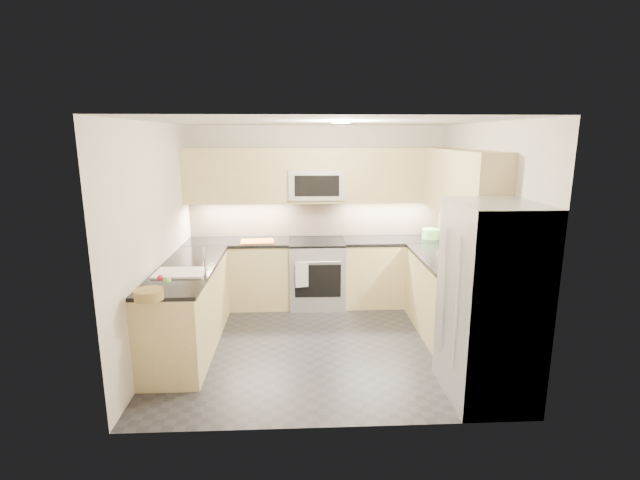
{
  "coord_description": "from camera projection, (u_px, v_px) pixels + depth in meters",
  "views": [
    {
      "loc": [
        -0.26,
        -4.98,
        2.35
      ],
      "look_at": [
        0.0,
        0.35,
        1.15
      ],
      "focal_mm": 26.0,
      "sensor_mm": 36.0,
      "label": 1
    }
  ],
  "objects": [
    {
      "name": "faucet",
      "position": [
        205.0,
        260.0,
        4.84
      ],
      "size": [
        0.03,
        0.03,
        0.28
      ],
      "primitive_type": "cylinder",
      "color": "silver",
      "rests_on": "countertop_peninsula"
    },
    {
      "name": "oven_handle",
      "position": [
        318.0,
        262.0,
        6.13
      ],
      "size": [
        0.6,
        0.02,
        0.02
      ],
      "primitive_type": "cylinder",
      "rotation": [
        0.0,
        1.57,
        0.0
      ],
      "color": "#B2B5BA",
      "rests_on": "gas_range"
    },
    {
      "name": "oven_door_glass",
      "position": [
        318.0,
        281.0,
        6.21
      ],
      "size": [
        0.62,
        0.02,
        0.45
      ],
      "primitive_type": "cube",
      "color": "black",
      "rests_on": "gas_range"
    },
    {
      "name": "fridge_handle_left",
      "position": [
        456.0,
        305.0,
        3.93
      ],
      "size": [
        0.02,
        0.02,
        1.2
      ],
      "primitive_type": "cylinder",
      "color": "#B2B5BA",
      "rests_on": "refrigerator"
    },
    {
      "name": "backsplash_back",
      "position": [
        316.0,
        218.0,
        6.68
      ],
      "size": [
        3.6,
        0.01,
        0.51
      ],
      "primitive_type": "cube",
      "color": "tan",
      "rests_on": "wall_back"
    },
    {
      "name": "upper_cab_right",
      "position": [
        461.0,
        183.0,
        5.33
      ],
      "size": [
        0.35,
        1.95,
        0.75
      ],
      "primitive_type": "cube",
      "color": "#CCB77B",
      "rests_on": "wall_right"
    },
    {
      "name": "microwave_door",
      "position": [
        317.0,
        186.0,
        6.17
      ],
      "size": [
        0.6,
        0.01,
        0.28
      ],
      "primitive_type": "cube",
      "color": "black",
      "rests_on": "microwave"
    },
    {
      "name": "microwave",
      "position": [
        316.0,
        184.0,
        6.37
      ],
      "size": [
        0.76,
        0.4,
        0.4
      ],
      "primitive_type": "cube",
      "color": "#ABAEB3",
      "rests_on": "upper_cab_back"
    },
    {
      "name": "fridge_handle_right",
      "position": [
        443.0,
        291.0,
        4.28
      ],
      "size": [
        0.02,
        0.02,
        1.2
      ],
      "primitive_type": "cylinder",
      "color": "#B2B5BA",
      "rests_on": "refrigerator"
    },
    {
      "name": "wall_right",
      "position": [
        482.0,
        236.0,
        5.19
      ],
      "size": [
        0.02,
        3.2,
        2.5
      ],
      "primitive_type": "cube",
      "color": "beige",
      "rests_on": "floor"
    },
    {
      "name": "backsplash_right",
      "position": [
        466.0,
        233.0,
        5.64
      ],
      "size": [
        0.01,
        2.3,
        0.51
      ],
      "primitive_type": "cube",
      "color": "tan",
      "rests_on": "wall_right"
    },
    {
      "name": "fruit_pear",
      "position": [
        167.0,
        280.0,
        4.25
      ],
      "size": [
        0.07,
        0.07,
        0.07
      ],
      "primitive_type": "sphere",
      "color": "#59B34D",
      "rests_on": "fruit_basket"
    },
    {
      "name": "gas_range",
      "position": [
        317.0,
        274.0,
        6.53
      ],
      "size": [
        0.76,
        0.65,
        0.91
      ],
      "primitive_type": "cube",
      "color": "#A1A3A9",
      "rests_on": "floor"
    },
    {
      "name": "sink_basin",
      "position": [
        181.0,
        279.0,
        4.88
      ],
      "size": [
        0.52,
        0.38,
        0.16
      ],
      "primitive_type": "cube",
      "color": "white",
      "rests_on": "base_cab_peninsula"
    },
    {
      "name": "base_cab_back_left",
      "position": [
        239.0,
        275.0,
        6.5
      ],
      "size": [
        1.42,
        0.6,
        0.9
      ],
      "primitive_type": "cube",
      "color": "#CCB77B",
      "rests_on": "floor"
    },
    {
      "name": "dish_towel_check",
      "position": [
        302.0,
        275.0,
        6.13
      ],
      "size": [
        0.18,
        0.05,
        0.33
      ],
      "primitive_type": "cube",
      "rotation": [
        0.0,
        0.0,
        0.22
      ],
      "color": "silver",
      "rests_on": "oven_handle"
    },
    {
      "name": "base_cab_back_right",
      "position": [
        393.0,
        272.0,
        6.6
      ],
      "size": [
        1.42,
        0.6,
        0.9
      ],
      "primitive_type": "cube",
      "color": "#CCB77B",
      "rests_on": "floor"
    },
    {
      "name": "utensil_bowl",
      "position": [
        431.0,
        234.0,
        6.51
      ],
      "size": [
        0.3,
        0.3,
        0.14
      ],
      "primitive_type": "cylinder",
      "rotation": [
        0.0,
        0.0,
        -0.28
      ],
      "color": "#60B94F",
      "rests_on": "countertop_back_right"
    },
    {
      "name": "fruit_apple",
      "position": [
        160.0,
        278.0,
        4.33
      ],
      "size": [
        0.06,
        0.06,
        0.06
      ],
      "primitive_type": "sphere",
      "color": "red",
      "rests_on": "fruit_basket"
    },
    {
      "name": "wall_left",
      "position": [
        156.0,
        240.0,
        5.02
      ],
      "size": [
        0.02,
        3.2,
        2.5
      ],
      "primitive_type": "cube",
      "color": "beige",
      "rests_on": "floor"
    },
    {
      "name": "base_cab_right",
      "position": [
        447.0,
        300.0,
        5.5
      ],
      "size": [
        0.6,
        1.7,
        0.9
      ],
      "primitive_type": "cube",
      "color": "#CCB77B",
      "rests_on": "floor"
    },
    {
      "name": "fruit_basket",
      "position": [
        149.0,
        295.0,
        4.08
      ],
      "size": [
        0.31,
        0.31,
        0.09
      ],
      "primitive_type": "cylinder",
      "rotation": [
        0.0,
        0.0,
        0.25
      ],
      "color": "olive",
      "rests_on": "countertop_peninsula"
    },
    {
      "name": "countertop_back_right",
      "position": [
        394.0,
        240.0,
        6.5
      ],
      "size": [
        1.42,
        0.63,
        0.04
      ],
      "primitive_type": "cube",
      "color": "black",
      "rests_on": "base_cab_back_right"
    },
    {
      "name": "fruit_orange",
      "position": [
        167.0,
        280.0,
        4.27
      ],
      "size": [
        0.06,
        0.06,
        0.06
      ],
      "primitive_type": "sphere",
      "color": "orange",
      "rests_on": "fruit_basket"
    },
    {
      "name": "countertop_right",
      "position": [
        449.0,
        262.0,
        5.4
      ],
      "size": [
        0.63,
        1.7,
        0.04
      ],
      "primitive_type": "cube",
      "color": "black",
      "rests_on": "base_cab_right"
    },
    {
      "name": "upper_cab_back",
      "position": [
        316.0,
        175.0,
        6.37
      ],
      "size": [
        3.6,
        0.35,
        0.75
      ],
      "primitive_type": "cube",
      "color": "#CCB77B",
      "rests_on": "wall_back"
    },
    {
      "name": "countertop_back_left",
      "position": [
        238.0,
        242.0,
        6.4
      ],
      "size": [
        1.42,
        0.63,
        0.04
      ],
      "primitive_type": "cube",
      "color": "black",
      "rests_on": "base_cab_back_left"
    },
    {
      "name": "base_cab_peninsula",
      "position": [
        189.0,
        309.0,
        5.21
      ],
      "size": [
        0.6,
        2.0,
        0.9
      ],
      "primitive_type": "cube",
      "color": "#CCB77B",
      "rests_on": "floor"
    },
    {
      "name": "floor",
      "position": [
        321.0,
        343.0,
        5.38
      ],
      "size": [
        3.6,
        3.2,
        0.0
      ],
      "primitive_type": "cube",
      "color": "#25242A",
      "rests_on": "ground"
    },
    {
      "name": "cutting_board",
      "position": [
        257.0,
        241.0,
        6.31
      ],
      "size": [
        0.47,
        0.35,
        0.01
      ],
      "primitive_type": "cube",
      "rotation": [
        0.0,
        0.0,
        0.08
      ],
      "color": "#CB5D13",
      "rests_on": "countertop_back_left"
    },
    {
      "name": "wall_front",
      "position": [
        332.0,
        283.0,
        3.55
      ],
      "size": [
        3.6,
        0.02,
        2.5
      ],
      "primitive_type": "cube",
      "color": "beige",
      "rests_on": "floor"
    },
    {
      "name": "ceiling",
      "position": [
        322.0,
        121.0,
        4.83
      ],
      "size": [
        3.6,
        3.2,
        0.02
      ],
      "primitive_type": "cube",
      "color": "beige",
      "rests_on": "wall_back"
    },
    {
      "name": "countertop_peninsula",
      "position": [
        186.0,
        269.0,
        5.11
      ],
      "size": [
        0.63,
        2.0,
        0.04
      ],
      "primitive_type": "cube",
      "color": "black",
      "rests_on": "base_cab_peninsula"
    },
    {
      "name": "wall_back",
      "position": [
        316.0,
        214.0,
        6.67
      ],
      "size": [
        3.6,
        0.02,
        2.5
      ],
      "primitive_type": "cube",
      "color": "beige",
      "rests_on": "floor"
    },
    {
      "name": "range_cooktop",
      "position": [
        317.0,
        242.0,
        6.42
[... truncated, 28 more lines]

